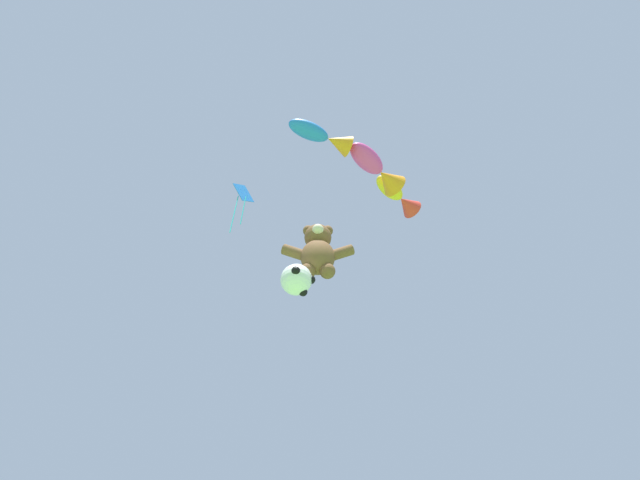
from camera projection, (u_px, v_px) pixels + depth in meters
The scene contains 6 objects.
teddy_bear_kite at pixel (318, 251), 12.97m from camera, with size 2.23×0.98×2.26m.
soccer_ball_kite at pixel (297, 280), 11.78m from camera, with size 0.97×0.96×0.89m.
fish_kite_goldfin at pixel (398, 196), 15.75m from camera, with size 1.94×1.93×0.78m.
fish_kite_magenta at pixel (377, 169), 14.26m from camera, with size 2.13×2.13×0.88m.
fish_kite_cobalt at pixel (324, 137), 13.33m from camera, with size 2.12×1.39×0.70m.
diamond_kite at pixel (242, 197), 15.02m from camera, with size 0.69×0.81×2.74m.
Camera 1 is at (1.57, -1.89, 1.38)m, focal length 24.00 mm.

